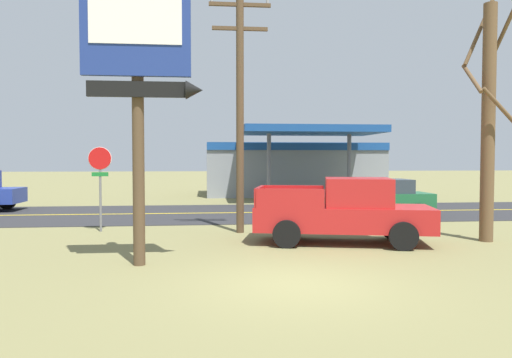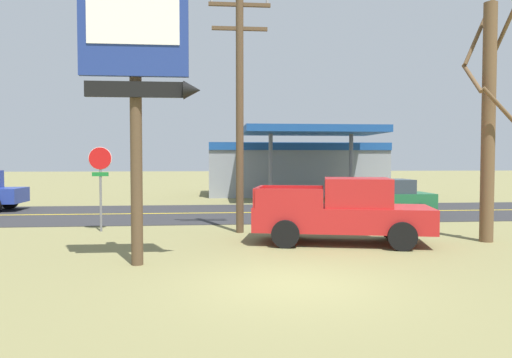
% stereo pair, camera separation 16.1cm
% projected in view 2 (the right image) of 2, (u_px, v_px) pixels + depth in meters
% --- Properties ---
extents(ground_plane, '(180.00, 180.00, 0.00)m').
position_uv_depth(ground_plane, '(293.00, 285.00, 9.79)').
color(ground_plane, olive).
extents(road_asphalt, '(140.00, 8.00, 0.02)m').
position_uv_depth(road_asphalt, '(246.00, 213.00, 22.72)').
color(road_asphalt, '#2B2B2D').
rests_on(road_asphalt, ground).
extents(road_centre_line, '(126.00, 0.20, 0.01)m').
position_uv_depth(road_centre_line, '(246.00, 213.00, 22.72)').
color(road_centre_line, gold).
rests_on(road_centre_line, road_asphalt).
extents(motel_sign, '(2.78, 0.54, 6.86)m').
position_uv_depth(motel_sign, '(137.00, 66.00, 11.31)').
color(motel_sign, brown).
rests_on(motel_sign, ground).
extents(stop_sign, '(0.80, 0.08, 2.95)m').
position_uv_depth(stop_sign, '(100.00, 173.00, 16.87)').
color(stop_sign, slate).
rests_on(stop_sign, ground).
extents(utility_pole, '(2.10, 0.26, 8.24)m').
position_uv_depth(utility_pole, '(240.00, 103.00, 16.54)').
color(utility_pole, brown).
rests_on(utility_pole, ground).
extents(bare_tree, '(1.24, 1.18, 7.53)m').
position_uv_depth(bare_tree, '(488.00, 118.00, 14.73)').
color(bare_tree, brown).
rests_on(bare_tree, ground).
extents(gas_station, '(12.00, 11.50, 4.40)m').
position_uv_depth(gas_station, '(295.00, 167.00, 34.18)').
color(gas_station, gray).
rests_on(gas_station, ground).
extents(pickup_red_parked_on_lawn, '(5.51, 3.09, 1.96)m').
position_uv_depth(pickup_red_parked_on_lawn, '(344.00, 211.00, 14.55)').
color(pickup_red_parked_on_lawn, red).
rests_on(pickup_red_parked_on_lawn, ground).
extents(car_green_near_lane, '(4.20, 2.00, 1.64)m').
position_uv_depth(car_green_near_lane, '(384.00, 198.00, 21.25)').
color(car_green_near_lane, '#1E6038').
rests_on(car_green_near_lane, ground).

